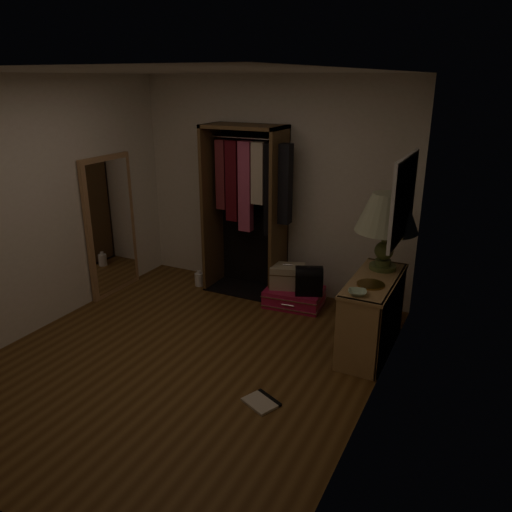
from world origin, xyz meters
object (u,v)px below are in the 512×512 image
at_px(console_bookshelf, 373,311).
at_px(white_jug, 199,279).
at_px(black_bag, 309,280).
at_px(floor_mirror, 111,226).
at_px(pink_suitcase, 294,297).
at_px(train_case, 287,276).
at_px(open_wardrobe, 250,197).
at_px(table_lamp, 387,214).

distance_m(console_bookshelf, white_jug, 2.47).
height_order(console_bookshelf, black_bag, console_bookshelf).
bearing_deg(white_jug, floor_mirror, -144.84).
relative_size(console_bookshelf, pink_suitcase, 1.56).
xyz_separation_m(train_case, white_jug, (-1.23, -0.02, -0.26)).
distance_m(train_case, white_jug, 1.26).
relative_size(floor_mirror, white_jug, 8.27).
height_order(floor_mirror, white_jug, floor_mirror).
bearing_deg(pink_suitcase, open_wardrobe, 160.35).
height_order(table_lamp, white_jug, table_lamp).
distance_m(pink_suitcase, table_lamp, 1.63).
xyz_separation_m(pink_suitcase, train_case, (-0.10, 0.02, 0.24)).
bearing_deg(black_bag, floor_mirror, 169.11).
relative_size(console_bookshelf, open_wardrobe, 0.55).
distance_m(floor_mirror, pink_suitcase, 2.38).
height_order(console_bookshelf, white_jug, console_bookshelf).
bearing_deg(open_wardrobe, pink_suitcase, -14.20).
distance_m(train_case, table_lamp, 1.54).
bearing_deg(black_bag, pink_suitcase, 143.52).
distance_m(floor_mirror, table_lamp, 3.29).
relative_size(open_wardrobe, train_case, 4.38).
height_order(open_wardrobe, pink_suitcase, open_wardrobe).
xyz_separation_m(console_bookshelf, open_wardrobe, (-1.73, 0.73, 0.81)).
xyz_separation_m(black_bag, white_jug, (-1.52, 0.04, -0.29)).
relative_size(pink_suitcase, black_bag, 1.97).
distance_m(table_lamp, white_jug, 2.70).
xyz_separation_m(floor_mirror, black_bag, (2.37, 0.56, -0.47)).
distance_m(open_wardrobe, black_bag, 1.22).
bearing_deg(console_bookshelf, white_jug, 166.73).
relative_size(open_wardrobe, floor_mirror, 1.21).
relative_size(console_bookshelf, floor_mirror, 0.66).
relative_size(train_case, table_lamp, 0.58).
distance_m(console_bookshelf, black_bag, 1.01).
relative_size(open_wardrobe, table_lamp, 2.53).
bearing_deg(floor_mirror, pink_suitcase, 15.37).
bearing_deg(open_wardrobe, white_jug, -165.67).
xyz_separation_m(train_case, black_bag, (0.29, -0.06, 0.04)).
height_order(open_wardrobe, floor_mirror, open_wardrobe).
relative_size(open_wardrobe, pink_suitcase, 2.85).
bearing_deg(table_lamp, console_bookshelf, -90.31).
height_order(floor_mirror, table_lamp, floor_mirror).
bearing_deg(open_wardrobe, train_case, -14.49).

